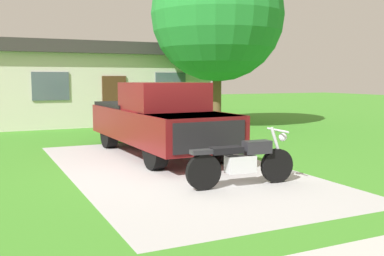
# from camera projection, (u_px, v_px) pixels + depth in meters

# --- Properties ---
(ground_plane) EXTENTS (80.00, 80.00, 0.00)m
(ground_plane) POSITION_uv_depth(u_px,v_px,m) (174.00, 169.00, 10.00)
(ground_plane) COLOR #418C29
(driveway_pad) EXTENTS (4.58, 8.67, 0.01)m
(driveway_pad) POSITION_uv_depth(u_px,v_px,m) (174.00, 168.00, 10.00)
(driveway_pad) COLOR #B4B4B4
(driveway_pad) RESTS_ON ground
(motorcycle) EXTENTS (2.21, 0.70, 1.09)m
(motorcycle) POSITION_uv_depth(u_px,v_px,m) (242.00, 161.00, 8.33)
(motorcycle) COLOR black
(motorcycle) RESTS_ON ground
(pickup_truck) EXTENTS (2.16, 5.68, 1.90)m
(pickup_truck) POSITION_uv_depth(u_px,v_px,m) (157.00, 118.00, 11.80)
(pickup_truck) COLOR black
(pickup_truck) RESTS_ON ground
(shade_tree) EXTENTS (5.38, 5.38, 7.25)m
(shade_tree) POSITION_uv_depth(u_px,v_px,m) (217.00, 15.00, 18.07)
(shade_tree) COLOR brown
(shade_tree) RESTS_ON ground
(neighbor_house) EXTENTS (9.60, 5.60, 3.50)m
(neighbor_house) POSITION_uv_depth(u_px,v_px,m) (99.00, 83.00, 20.67)
(neighbor_house) COLOR beige
(neighbor_house) RESTS_ON ground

